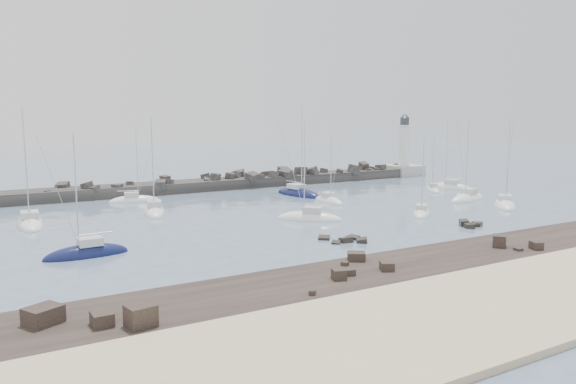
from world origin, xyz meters
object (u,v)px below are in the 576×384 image
object	(u,v)px
sailboat_9	(468,199)
lighthouse	(404,162)
sailboat_6	(329,201)
sailboat_7	(421,214)
sailboat_1	(30,224)
sailboat_8	(298,194)
sailboat_10	(449,188)
sailboat_2	(87,255)
sailboat_4	(134,201)
sailboat_3	(154,212)
sailboat_12	(433,190)
sailboat_11	(505,206)
sailboat_5	(310,219)

from	to	relation	value
sailboat_9	lighthouse	bearing A→B (deg)	63.82
sailboat_6	sailboat_7	bearing A→B (deg)	-72.50
sailboat_9	sailboat_1	bearing A→B (deg)	168.04
sailboat_8	sailboat_10	size ratio (longest dim) A/B	1.20
sailboat_2	sailboat_4	size ratio (longest dim) A/B	1.06
sailboat_7	sailboat_8	bearing A→B (deg)	101.49
sailboat_1	sailboat_4	xyz separation A→B (m)	(16.46, 12.53, -0.02)
sailboat_3	sailboat_7	size ratio (longest dim) A/B	1.28
sailboat_7	sailboat_10	xyz separation A→B (m)	(23.66, 17.35, 0.02)
sailboat_1	sailboat_9	distance (m)	64.66
sailboat_4	sailboat_8	bearing A→B (deg)	-15.65
sailboat_6	sailboat_10	size ratio (longest dim) A/B	0.85
sailboat_9	sailboat_12	distance (m)	11.07
sailboat_9	sailboat_11	size ratio (longest dim) A/B	0.99
sailboat_5	sailboat_6	bearing A→B (deg)	45.92
sailboat_4	sailboat_12	bearing A→B (deg)	-17.05
lighthouse	sailboat_5	bearing A→B (deg)	-143.87
lighthouse	sailboat_7	world-z (taller)	lighthouse
lighthouse	sailboat_7	xyz separation A→B (m)	(-32.17, -39.35, -2.96)
sailboat_1	sailboat_12	world-z (taller)	sailboat_1
sailboat_7	sailboat_12	world-z (taller)	sailboat_7
sailboat_2	sailboat_3	xyz separation A→B (m)	(12.97, 19.92, -0.00)
sailboat_6	sailboat_7	world-z (taller)	sailboat_6
sailboat_6	sailboat_8	distance (m)	8.96
sailboat_6	sailboat_11	xyz separation A→B (m)	(20.66, -16.78, -0.00)
sailboat_3	sailboat_6	xyz separation A→B (m)	(26.67, -4.22, -0.01)
sailboat_6	sailboat_7	size ratio (longest dim) A/B	1.01
sailboat_4	sailboat_10	size ratio (longest dim) A/B	0.92
sailboat_1	sailboat_11	bearing A→B (deg)	-17.96
sailboat_3	sailboat_12	xyz separation A→B (m)	(50.23, -3.21, -0.01)
sailboat_3	sailboat_10	world-z (taller)	sailboat_3
sailboat_2	sailboat_4	distance (m)	34.69
sailboat_8	sailboat_12	bearing A→B (deg)	-18.58
lighthouse	sailboat_2	xyz separation A→B (m)	(-76.70, -39.56, -2.93)
sailboat_1	sailboat_4	world-z (taller)	sailboat_1
sailboat_1	sailboat_8	size ratio (longest dim) A/B	0.97
sailboat_4	sailboat_10	distance (m)	56.62
sailboat_1	sailboat_7	xyz separation A→B (m)	(47.55, -19.24, -0.02)
sailboat_8	sailboat_10	distance (m)	29.50
sailboat_3	sailboat_7	xyz separation A→B (m)	(31.55, -19.71, -0.02)
sailboat_2	sailboat_10	xyz separation A→B (m)	(68.19, 17.57, -0.01)
sailboat_2	sailboat_11	world-z (taller)	sailboat_11
sailboat_6	sailboat_3	bearing A→B (deg)	171.00
sailboat_3	sailboat_1	bearing A→B (deg)	-178.30
sailboat_11	sailboat_9	bearing A→B (deg)	90.56
sailboat_1	sailboat_11	world-z (taller)	sailboat_1
lighthouse	sailboat_11	xyz separation A→B (m)	(-16.40, -40.64, -2.95)
lighthouse	sailboat_4	distance (m)	63.78
sailboat_5	sailboat_10	world-z (taller)	sailboat_5
lighthouse	sailboat_5	size ratio (longest dim) A/B	1.05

